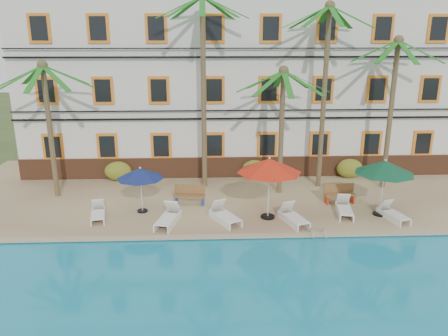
{
  "coord_description": "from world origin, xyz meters",
  "views": [
    {
      "loc": [
        -1.95,
        -17.01,
        8.07
      ],
      "look_at": [
        -1.13,
        3.0,
        2.0
      ],
      "focal_mm": 35.0,
      "sensor_mm": 36.0,
      "label": 1
    }
  ],
  "objects_px": {
    "palm_d": "(325,74)",
    "umbrella_green": "(385,167)",
    "palm_a": "(48,109)",
    "palm_c": "(282,111)",
    "lounger_a": "(98,213)",
    "palm_e": "(393,92)",
    "palm_b": "(203,69)",
    "lounger_d": "(293,217)",
    "umbrella_blue": "(140,174)",
    "umbrella_red": "(269,166)",
    "lounger_b": "(168,218)",
    "bench_left": "(190,195)",
    "bench_right": "(339,193)",
    "lounger_e": "(344,209)",
    "pool_ladder": "(318,236)",
    "lounger_f": "(393,214)",
    "lounger_c": "(225,215)"
  },
  "relations": [
    {
      "from": "lounger_b",
      "to": "bench_left",
      "type": "distance_m",
      "value": 2.49
    },
    {
      "from": "lounger_e",
      "to": "umbrella_blue",
      "type": "bearing_deg",
      "value": 175.72
    },
    {
      "from": "palm_d",
      "to": "umbrella_green",
      "type": "relative_size",
      "value": 3.58
    },
    {
      "from": "lounger_a",
      "to": "bench_left",
      "type": "height_order",
      "value": "bench_left"
    },
    {
      "from": "lounger_e",
      "to": "bench_right",
      "type": "height_order",
      "value": "bench_right"
    },
    {
      "from": "palm_c",
      "to": "umbrella_blue",
      "type": "height_order",
      "value": "palm_c"
    },
    {
      "from": "lounger_d",
      "to": "bench_right",
      "type": "bearing_deg",
      "value": 40.67
    },
    {
      "from": "pool_ladder",
      "to": "umbrella_blue",
      "type": "bearing_deg",
      "value": 158.51
    },
    {
      "from": "umbrella_red",
      "to": "bench_left",
      "type": "bearing_deg",
      "value": 152.56
    },
    {
      "from": "lounger_d",
      "to": "bench_right",
      "type": "xyz_separation_m",
      "value": [
        2.71,
        2.33,
        0.19
      ]
    },
    {
      "from": "lounger_a",
      "to": "palm_e",
      "type": "bearing_deg",
      "value": 14.44
    },
    {
      "from": "palm_c",
      "to": "palm_d",
      "type": "xyz_separation_m",
      "value": [
        2.29,
        0.91,
        1.73
      ]
    },
    {
      "from": "lounger_d",
      "to": "lounger_a",
      "type": "bearing_deg",
      "value": 174.54
    },
    {
      "from": "palm_e",
      "to": "pool_ladder",
      "type": "relative_size",
      "value": 10.58
    },
    {
      "from": "palm_b",
      "to": "lounger_f",
      "type": "height_order",
      "value": "palm_b"
    },
    {
      "from": "palm_e",
      "to": "lounger_e",
      "type": "height_order",
      "value": "palm_e"
    },
    {
      "from": "palm_d",
      "to": "pool_ladder",
      "type": "xyz_separation_m",
      "value": [
        -1.56,
        -6.22,
        -5.99
      ]
    },
    {
      "from": "pool_ladder",
      "to": "palm_a",
      "type": "bearing_deg",
      "value": 156.57
    },
    {
      "from": "palm_e",
      "to": "palm_d",
      "type": "bearing_deg",
      "value": 175.25
    },
    {
      "from": "palm_d",
      "to": "lounger_c",
      "type": "bearing_deg",
      "value": -139.43
    },
    {
      "from": "palm_b",
      "to": "umbrella_red",
      "type": "bearing_deg",
      "value": -57.76
    },
    {
      "from": "palm_c",
      "to": "lounger_f",
      "type": "distance_m",
      "value": 7.06
    },
    {
      "from": "umbrella_blue",
      "to": "bench_right",
      "type": "distance_m",
      "value": 9.59
    },
    {
      "from": "palm_b",
      "to": "umbrella_red",
      "type": "relative_size",
      "value": 3.49
    },
    {
      "from": "palm_a",
      "to": "palm_e",
      "type": "distance_m",
      "value": 17.17
    },
    {
      "from": "umbrella_green",
      "to": "lounger_a",
      "type": "distance_m",
      "value": 12.89
    },
    {
      "from": "palm_b",
      "to": "palm_e",
      "type": "distance_m",
      "value": 9.7
    },
    {
      "from": "lounger_d",
      "to": "lounger_b",
      "type": "bearing_deg",
      "value": 178.79
    },
    {
      "from": "palm_d",
      "to": "lounger_a",
      "type": "relative_size",
      "value": 5.53
    },
    {
      "from": "palm_e",
      "to": "lounger_f",
      "type": "xyz_separation_m",
      "value": [
        -1.25,
        -4.3,
        -4.83
      ]
    },
    {
      "from": "bench_left",
      "to": "palm_b",
      "type": "bearing_deg",
      "value": 74.78
    },
    {
      "from": "bench_left",
      "to": "palm_d",
      "type": "bearing_deg",
      "value": 18.94
    },
    {
      "from": "umbrella_green",
      "to": "lounger_d",
      "type": "bearing_deg",
      "value": -170.21
    },
    {
      "from": "palm_a",
      "to": "palm_c",
      "type": "distance_m",
      "value": 11.4
    },
    {
      "from": "lounger_a",
      "to": "lounger_e",
      "type": "xyz_separation_m",
      "value": [
        11.13,
        0.03,
        0.02
      ]
    },
    {
      "from": "palm_a",
      "to": "bench_left",
      "type": "relative_size",
      "value": 4.37
    },
    {
      "from": "palm_d",
      "to": "lounger_a",
      "type": "distance_m",
      "value": 12.97
    },
    {
      "from": "palm_d",
      "to": "umbrella_red",
      "type": "xyz_separation_m",
      "value": [
        -3.34,
        -4.21,
        -3.57
      ]
    },
    {
      "from": "lounger_b",
      "to": "lounger_e",
      "type": "bearing_deg",
      "value": 5.32
    },
    {
      "from": "palm_a",
      "to": "palm_e",
      "type": "height_order",
      "value": "palm_e"
    },
    {
      "from": "lounger_b",
      "to": "umbrella_blue",
      "type": "bearing_deg",
      "value": 132.6
    },
    {
      "from": "lounger_d",
      "to": "bench_left",
      "type": "xyz_separation_m",
      "value": [
        -4.57,
        2.45,
        0.19
      ]
    },
    {
      "from": "umbrella_green",
      "to": "lounger_e",
      "type": "bearing_deg",
      "value": 174.85
    },
    {
      "from": "palm_c",
      "to": "palm_d",
      "type": "distance_m",
      "value": 3.01
    },
    {
      "from": "palm_a",
      "to": "lounger_e",
      "type": "height_order",
      "value": "palm_a"
    },
    {
      "from": "palm_b",
      "to": "lounger_d",
      "type": "distance_m",
      "value": 8.74
    },
    {
      "from": "lounger_c",
      "to": "palm_d",
      "type": "bearing_deg",
      "value": 40.57
    },
    {
      "from": "umbrella_blue",
      "to": "umbrella_red",
      "type": "relative_size",
      "value": 0.77
    },
    {
      "from": "lounger_d",
      "to": "umbrella_red",
      "type": "bearing_deg",
      "value": 149.38
    },
    {
      "from": "umbrella_green",
      "to": "lounger_e",
      "type": "xyz_separation_m",
      "value": [
        -1.6,
        0.14,
        -1.98
      ]
    }
  ]
}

